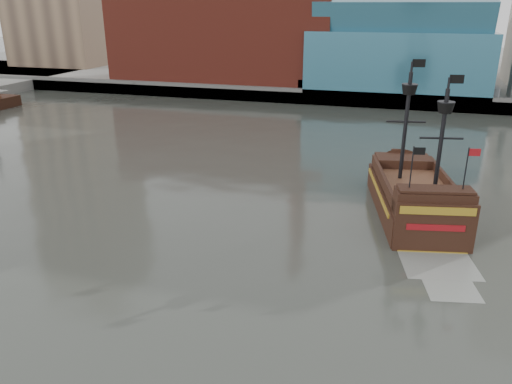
% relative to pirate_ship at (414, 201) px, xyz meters
% --- Properties ---
extents(ground, '(400.00, 400.00, 0.00)m').
position_rel_pirate_ship_xyz_m(ground, '(-13.39, -17.46, -1.19)').
color(ground, '#2D2F2A').
rests_on(ground, ground).
extents(promenade_far, '(220.00, 60.00, 2.00)m').
position_rel_pirate_ship_xyz_m(promenade_far, '(-13.39, 74.54, -0.19)').
color(promenade_far, slate).
rests_on(promenade_far, ground).
extents(seawall, '(220.00, 1.00, 2.60)m').
position_rel_pirate_ship_xyz_m(seawall, '(-13.39, 45.04, 0.11)').
color(seawall, '#4C4C49').
rests_on(seawall, ground).
extents(pirate_ship, '(8.62, 18.26, 13.15)m').
position_rel_pirate_ship_xyz_m(pirate_ship, '(0.00, 0.00, 0.00)').
color(pirate_ship, black).
rests_on(pirate_ship, ground).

